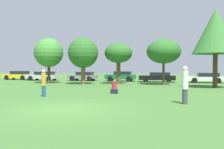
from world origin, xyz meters
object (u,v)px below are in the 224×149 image
object	(u,v)px
tree_3	(164,52)
parked_car_green	(121,76)
parked_car_white	(206,77)
tree_0	(49,53)
person_thrower	(44,83)
parked_car_grey	(83,76)
tree_4	(216,31)
bystander_sitting	(114,88)
frisbee	(92,77)
parked_car_silver	(43,76)
parked_car_yellow	(18,75)
parked_car_black	(158,77)
person_catcher	(185,84)
tree_2	(118,53)
tree_1	(83,53)

from	to	relation	value
tree_3	parked_car_green	size ratio (longest dim) A/B	1.18
parked_car_white	tree_0	bearing A→B (deg)	15.48
person_thrower	parked_car_grey	world-z (taller)	person_thrower
tree_4	bystander_sitting	bearing A→B (deg)	-139.16
frisbee	parked_car_silver	bearing A→B (deg)	126.91
person_thrower	parked_car_silver	distance (m)	19.74
parked_car_yellow	parked_car_white	world-z (taller)	parked_car_yellow
tree_4	parked_car_white	bearing A→B (deg)	87.80
tree_4	parked_car_silver	world-z (taller)	tree_4
bystander_sitting	tree_0	xyz separation A→B (m)	(-9.92, 8.92, 3.18)
parked_car_grey	parked_car_green	world-z (taller)	parked_car_green
parked_car_black	bystander_sitting	bearing A→B (deg)	79.66
frisbee	parked_car_yellow	world-z (taller)	frisbee
person_catcher	tree_3	world-z (taller)	tree_3
bystander_sitting	tree_3	world-z (taller)	tree_3
person_catcher	tree_2	size ratio (longest dim) A/B	0.42
person_catcher	parked_car_green	size ratio (longest dim) A/B	0.47
bystander_sitting	tree_0	world-z (taller)	tree_0
tree_0	frisbee	bearing A→B (deg)	-52.39
parked_car_silver	tree_2	bearing A→B (deg)	157.76
frisbee	parked_car_yellow	xyz separation A→B (m)	(-17.67, 18.21, -0.58)
tree_0	tree_1	distance (m)	4.52
parked_car_green	tree_2	bearing A→B (deg)	97.21
tree_3	tree_4	world-z (taller)	tree_4
person_catcher	tree_1	size ratio (longest dim) A/B	0.37
parked_car_white	tree_4	bearing A→B (deg)	86.90
tree_0	parked_car_yellow	xyz separation A→B (m)	(-8.42, 6.20, -2.87)
person_thrower	bystander_sitting	xyz separation A→B (m)	(3.94, 2.84, -0.49)
tree_2	parked_car_black	size ratio (longest dim) A/B	1.00
person_thrower	parked_car_grey	xyz separation A→B (m)	(-3.90, 17.73, -0.22)
tree_0	parked_car_silver	size ratio (longest dim) A/B	1.16
parked_car_silver	parked_car_black	distance (m)	16.14
person_catcher	tree_2	distance (m)	15.12
tree_0	parked_car_green	distance (m)	10.02
person_catcher	bystander_sitting	bearing A→B (deg)	-33.32
bystander_sitting	tree_0	size ratio (longest dim) A/B	0.19
parked_car_grey	parked_car_black	distance (m)	10.27
tree_1	tree_3	bearing A→B (deg)	7.21
parked_car_black	frisbee	bearing A→B (deg)	79.17
person_catcher	tree_4	distance (m)	11.96
tree_1	parked_car_silver	bearing A→B (deg)	144.22
bystander_sitting	parked_car_white	size ratio (longest dim) A/B	0.23
tree_2	parked_car_black	distance (m)	6.97
tree_0	parked_car_black	xyz separation A→B (m)	(12.33, 5.58, -2.92)
parked_car_yellow	tree_0	bearing A→B (deg)	142.73
frisbee	parked_car_grey	size ratio (longest dim) A/B	0.06
tree_2	tree_4	xyz separation A→B (m)	(9.61, -2.80, 1.72)
tree_3	tree_4	distance (m)	5.58
parked_car_silver	parked_car_black	xyz separation A→B (m)	(16.14, 0.19, -0.02)
bystander_sitting	tree_3	bearing A→B (deg)	71.14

